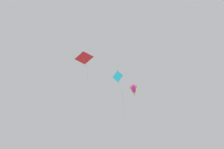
{
  "coord_description": "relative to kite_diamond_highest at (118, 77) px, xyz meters",
  "views": [
    {
      "loc": [
        -27.82,
        -31.5,
        23.96
      ],
      "look_at": [
        -4.2,
        -6.16,
        39.86
      ],
      "focal_mm": 30.67,
      "sensor_mm": 36.0,
      "label": 1
    }
  ],
  "objects": [
    {
      "name": "kite_diamond_highest",
      "position": [
        0.0,
        0.0,
        0.0
      ],
      "size": [
        1.67,
        2.12,
        8.8
      ],
      "rotation": [
        0.18,
        0.0,
        5.12
      ],
      "color": "#1EB2C6"
    },
    {
      "name": "kite_delta_far_centre",
      "position": [
        -3.24,
        6.36,
        5.19
      ],
      "size": [
        2.63,
        2.99,
        7.65
      ],
      "rotation": [
        0.49,
        0.0,
        5.3
      ],
      "color": "red"
    },
    {
      "name": "kite_fish_mid_left",
      "position": [
        7.61,
        2.9,
        0.45
      ],
      "size": [
        1.7,
        1.75,
        2.63
      ],
      "rotation": [
        0.34,
        0.0,
        5.02
      ],
      "color": "#DB2D93"
    }
  ]
}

